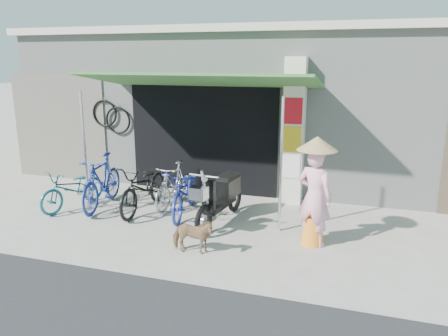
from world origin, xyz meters
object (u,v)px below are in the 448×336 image
(bike_black, at_px, (144,187))
(bike_navy, at_px, (186,192))
(bike_blue, at_px, (102,182))
(moped, at_px, (221,197))
(street_dog, at_px, (192,236))
(nun, at_px, (315,193))
(bike_teal, at_px, (73,189))
(bike_silver, at_px, (174,185))

(bike_black, height_order, bike_navy, bike_black)
(bike_blue, distance_m, bike_black, 0.91)
(bike_navy, xyz_separation_m, moped, (0.77, -0.15, 0.02))
(street_dog, xyz_separation_m, nun, (1.74, 0.93, 0.59))
(bike_teal, height_order, nun, nun)
(bike_teal, bearing_deg, nun, 9.77)
(bike_black, height_order, nun, nun)
(bike_navy, bearing_deg, bike_black, 172.68)
(bike_navy, height_order, moped, moped)
(moped, bearing_deg, bike_silver, 163.03)
(bike_blue, height_order, bike_silver, bike_blue)
(bike_blue, bearing_deg, nun, -16.46)
(street_dog, bearing_deg, bike_navy, 19.94)
(bike_teal, bearing_deg, bike_navy, 21.71)
(bike_teal, bearing_deg, bike_black, 25.49)
(bike_black, bearing_deg, nun, -11.26)
(bike_teal, relative_size, bike_navy, 0.87)
(bike_silver, distance_m, bike_navy, 0.56)
(bike_blue, relative_size, bike_black, 0.97)
(bike_blue, bearing_deg, bike_teal, -166.17)
(nun, bearing_deg, bike_blue, 14.60)
(bike_blue, height_order, street_dog, bike_blue)
(bike_navy, height_order, nun, nun)
(bike_black, distance_m, nun, 3.47)
(street_dog, relative_size, moped, 0.36)
(bike_navy, height_order, street_dog, bike_navy)
(bike_blue, relative_size, bike_silver, 1.18)
(bike_silver, xyz_separation_m, bike_navy, (0.41, -0.38, 0.01))
(street_dog, bearing_deg, bike_teal, 61.84)
(nun, bearing_deg, street_dog, 50.17)
(bike_black, distance_m, bike_navy, 0.88)
(bike_black, xyz_separation_m, bike_navy, (0.87, 0.02, -0.02))
(bike_teal, distance_m, bike_blue, 0.59)
(moped, bearing_deg, street_dog, -83.15)
(bike_black, relative_size, street_dog, 2.68)
(moped, bearing_deg, bike_black, -177.42)
(bike_black, xyz_separation_m, moped, (1.65, -0.13, 0.00))
(bike_black, relative_size, bike_navy, 1.04)
(bike_teal, distance_m, nun, 4.86)
(bike_silver, height_order, moped, moped)
(bike_blue, distance_m, nun, 4.34)
(bike_black, height_order, bike_silver, bike_black)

